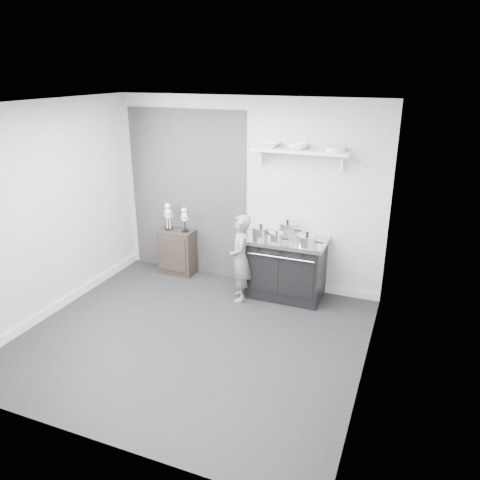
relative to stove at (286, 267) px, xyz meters
name	(u,v)px	position (x,y,z in m)	size (l,w,h in m)	color
ground	(192,337)	(-0.73, -1.48, -0.43)	(4.00, 4.00, 0.00)	black
room_shell	(186,202)	(-0.82, -1.33, 1.21)	(4.02, 3.62, 2.71)	beige
wall_shelf	(300,152)	(0.07, 0.20, 1.58)	(1.30, 0.26, 0.24)	silver
stove	(286,267)	(0.00, 0.00, 0.00)	(1.07, 0.67, 0.86)	black
side_cabinet	(177,252)	(-1.80, 0.13, -0.08)	(0.54, 0.32, 0.70)	black
child	(240,258)	(-0.56, -0.33, 0.18)	(0.45, 0.29, 1.22)	slate
pot_front_left	(261,232)	(-0.35, -0.11, 0.51)	(0.32, 0.23, 0.20)	silver
pot_back_left	(287,229)	(-0.05, 0.14, 0.52)	(0.32, 0.24, 0.22)	silver
pot_front_right	(307,240)	(0.31, -0.16, 0.50)	(0.36, 0.27, 0.19)	silver
pot_front_center	(277,237)	(-0.10, -0.18, 0.49)	(0.26, 0.18, 0.16)	silver
skeleton_full	(168,214)	(-1.93, 0.13, 0.52)	(0.14, 0.09, 0.49)	beige
skeleton_torso	(185,218)	(-1.65, 0.13, 0.49)	(0.12, 0.08, 0.44)	beige
bowl_large	(268,145)	(-0.37, 0.19, 1.65)	(0.31, 0.31, 0.08)	white
bowl_small	(297,146)	(0.03, 0.19, 1.65)	(0.27, 0.27, 0.08)	white
plate_stack	(336,150)	(0.53, 0.19, 1.64)	(0.24, 0.24, 0.06)	silver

